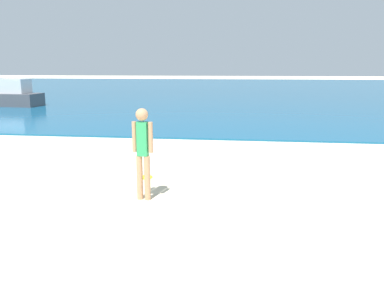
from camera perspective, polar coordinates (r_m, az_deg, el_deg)
water at (r=42.21m, az=6.35°, el=8.38°), size 160.00×60.00×0.06m
person_standing at (r=6.74m, az=-7.46°, el=-0.70°), size 0.38×0.22×1.66m
frisbee at (r=8.30m, az=-7.01°, el=-5.00°), size 0.29×0.29×0.03m
boat_near at (r=25.41m, az=-26.41°, el=6.46°), size 4.82×1.88×1.60m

